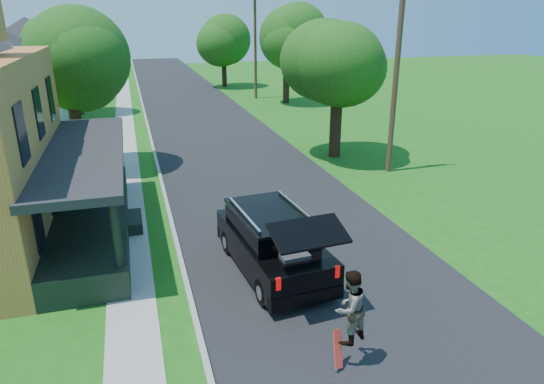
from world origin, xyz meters
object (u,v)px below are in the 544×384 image
object	(u,v)px
tree_right_near	(338,56)
utility_pole_near	(396,75)
black_suv	(273,242)
skateboarder	(350,307)

from	to	relation	value
tree_right_near	utility_pole_near	xyz separation A→B (m)	(1.56, -3.30, -0.65)
tree_right_near	black_suv	bearing A→B (deg)	-121.20
tree_right_near	utility_pole_near	bearing A→B (deg)	-64.76
black_suv	utility_pole_near	size ratio (longest dim) A/B	0.61
skateboarder	tree_right_near	size ratio (longest dim) A/B	0.22
black_suv	skateboarder	bearing A→B (deg)	-90.15
utility_pole_near	skateboarder	bearing A→B (deg)	-111.30
tree_right_near	skateboarder	bearing A→B (deg)	-112.19
utility_pole_near	black_suv	bearing A→B (deg)	-125.07
black_suv	skateboarder	size ratio (longest dim) A/B	3.23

